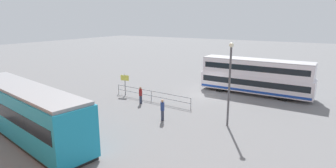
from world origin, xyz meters
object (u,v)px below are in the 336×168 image
at_px(pedestrian_crossing, 162,108).
at_px(tram_yellow, 26,111).
at_px(double_decker_bus, 255,76).
at_px(pedestrian_near_railing, 141,94).
at_px(street_lamp, 230,78).
at_px(info_sign, 125,81).

bearing_deg(pedestrian_crossing, tram_yellow, 48.12).
bearing_deg(pedestrian_crossing, double_decker_bus, -110.01).
distance_m(double_decker_bus, pedestrian_crossing, 12.92).
bearing_deg(tram_yellow, double_decker_bus, -119.53).
bearing_deg(pedestrian_near_railing, double_decker_bus, -132.82).
xyz_separation_m(tram_yellow, pedestrian_near_railing, (-2.40, -10.18, -0.89)).
height_order(tram_yellow, street_lamp, street_lamp).
distance_m(double_decker_bus, pedestrian_near_railing, 12.78).
bearing_deg(tram_yellow, street_lamp, -141.73).
xyz_separation_m(double_decker_bus, pedestrian_crossing, (4.41, 12.11, -0.94)).
height_order(pedestrian_crossing, street_lamp, street_lamp).
bearing_deg(street_lamp, info_sign, -12.60).
bearing_deg(pedestrian_crossing, street_lamp, -160.85).
distance_m(pedestrian_near_railing, pedestrian_crossing, 5.07).
bearing_deg(info_sign, pedestrian_crossing, 149.43).
bearing_deg(double_decker_bus, info_sign, 32.22).
distance_m(tram_yellow, pedestrian_crossing, 9.99).
height_order(tram_yellow, info_sign, tram_yellow).
relative_size(double_decker_bus, street_lamp, 1.85).
bearing_deg(double_decker_bus, tram_yellow, 60.47).
bearing_deg(pedestrian_crossing, pedestrian_near_railing, -33.02).
distance_m(tram_yellow, info_sign, 11.97).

